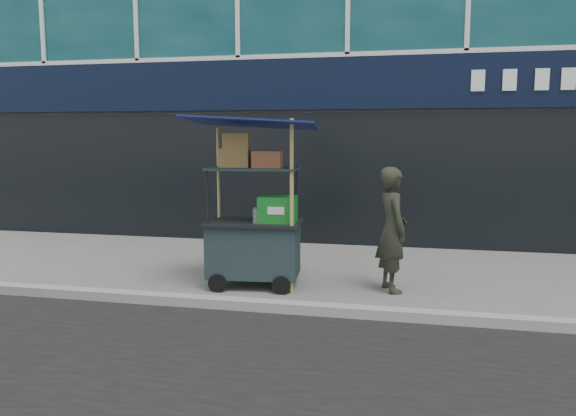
# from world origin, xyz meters

# --- Properties ---
(ground) EXTENTS (80.00, 80.00, 0.00)m
(ground) POSITION_xyz_m (0.00, 0.00, 0.00)
(ground) COLOR slate
(ground) RESTS_ON ground
(curb) EXTENTS (80.00, 0.18, 0.12)m
(curb) POSITION_xyz_m (0.00, -0.20, 0.06)
(curb) COLOR gray
(curb) RESTS_ON ground
(vendor_cart) EXTENTS (1.77, 1.32, 2.25)m
(vendor_cart) POSITION_xyz_m (-0.85, 0.81, 0.79)
(vendor_cart) COLOR #19262B
(vendor_cart) RESTS_ON ground
(vendor_man) EXTENTS (0.59, 0.69, 1.60)m
(vendor_man) POSITION_xyz_m (0.92, 0.97, 0.80)
(vendor_man) COLOR #272A1F
(vendor_man) RESTS_ON ground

